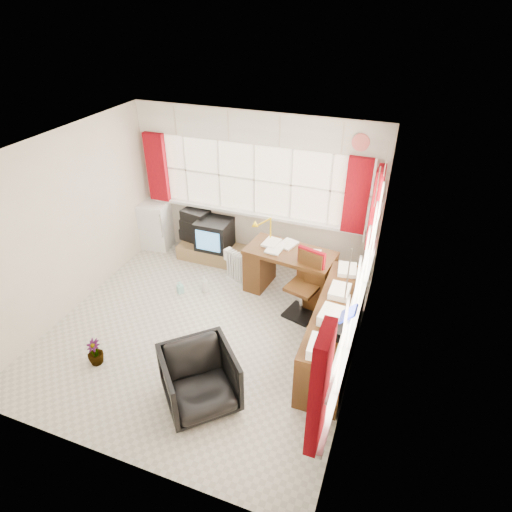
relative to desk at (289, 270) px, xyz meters
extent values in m
plane|color=beige|center=(-0.83, -1.24, -0.41)|extent=(4.00, 4.00, 0.00)
plane|color=beige|center=(-0.83, 0.76, 0.84)|extent=(4.00, 0.00, 4.00)
plane|color=beige|center=(-0.83, -3.24, 0.84)|extent=(4.00, 0.00, 4.00)
plane|color=beige|center=(-2.83, -1.24, 0.84)|extent=(0.00, 4.00, 4.00)
plane|color=beige|center=(1.17, -1.24, 0.84)|extent=(0.00, 4.00, 4.00)
plane|color=white|center=(-0.83, -1.24, 2.09)|extent=(4.00, 4.00, 0.00)
plane|color=#FFE8C9|center=(-0.83, 0.74, 1.04)|extent=(3.60, 0.00, 3.60)
cube|color=white|center=(-0.83, 0.70, 0.46)|extent=(3.70, 0.12, 0.05)
cube|color=white|center=(-2.03, 0.73, 1.04)|extent=(0.03, 0.02, 1.10)
cube|color=white|center=(-1.43, 0.73, 1.04)|extent=(0.03, 0.02, 1.10)
cube|color=white|center=(-0.83, 0.73, 1.04)|extent=(0.03, 0.02, 1.10)
cube|color=white|center=(-0.23, 0.73, 1.04)|extent=(0.03, 0.02, 1.10)
cube|color=white|center=(0.37, 0.73, 1.04)|extent=(0.03, 0.02, 1.10)
plane|color=#FFE8C9|center=(1.15, -1.24, 1.04)|extent=(0.00, 3.60, 3.60)
cube|color=white|center=(1.11, -1.24, 0.46)|extent=(0.12, 3.70, 0.05)
cube|color=white|center=(1.14, -2.44, 1.04)|extent=(0.02, 0.03, 1.10)
cube|color=white|center=(1.14, -1.84, 1.04)|extent=(0.02, 0.03, 1.10)
cube|color=white|center=(1.14, -1.24, 1.04)|extent=(0.02, 0.03, 1.10)
cube|color=white|center=(1.14, -0.64, 1.04)|extent=(0.02, 0.03, 1.10)
cube|color=white|center=(1.14, -0.04, 1.04)|extent=(0.02, 0.03, 1.10)
cube|color=#9C080D|center=(-2.53, 0.66, 1.04)|extent=(0.35, 0.10, 1.15)
cube|color=#9C080D|center=(0.77, 0.66, 1.04)|extent=(0.35, 0.10, 1.15)
cube|color=#9C080D|center=(1.07, 0.36, 1.04)|extent=(0.10, 0.35, 1.15)
cube|color=#9C080D|center=(1.07, -2.94, 1.04)|extent=(0.10, 0.35, 1.15)
cube|color=white|center=(-0.83, 0.72, 1.84)|extent=(3.95, 0.08, 0.48)
cube|color=white|center=(1.13, -1.24, 1.84)|extent=(0.08, 3.95, 0.48)
cube|color=#4D3112|center=(0.00, 0.00, 0.30)|extent=(1.36, 0.79, 0.06)
cube|color=#4D3112|center=(-0.49, 0.06, -0.07)|extent=(0.37, 0.61, 0.68)
cube|color=#4D3112|center=(0.49, -0.06, -0.07)|extent=(0.37, 0.61, 0.68)
cube|color=white|center=(0.00, 0.00, 0.34)|extent=(0.25, 0.32, 0.02)
cube|color=white|center=(0.00, 0.00, 0.35)|extent=(0.25, 0.32, 0.02)
cube|color=white|center=(0.00, 0.00, 0.35)|extent=(0.25, 0.32, 0.02)
cube|color=white|center=(0.00, 0.00, 0.35)|extent=(0.25, 0.32, 0.02)
cylinder|color=yellow|center=(-0.38, 0.23, 0.34)|extent=(0.09, 0.09, 0.02)
cylinder|color=yellow|center=(-0.38, 0.23, 0.51)|extent=(0.02, 0.02, 0.34)
cone|color=yellow|center=(-0.38, 0.23, 0.65)|extent=(0.14, 0.12, 0.14)
cube|color=black|center=(0.31, -0.44, -0.39)|extent=(0.51, 0.51, 0.04)
cylinder|color=silver|center=(0.31, -0.44, -0.17)|extent=(0.06, 0.06, 0.48)
cube|color=#4D3112|center=(0.31, -0.44, 0.07)|extent=(0.49, 0.48, 0.06)
cube|color=#4D3112|center=(0.37, -0.25, 0.32)|extent=(0.37, 0.14, 0.46)
cube|color=#9C080D|center=(0.37, -0.25, 0.34)|extent=(0.40, 0.16, 0.48)
imported|color=black|center=(-0.33, -2.30, -0.06)|extent=(1.09, 1.09, 0.71)
cube|color=white|center=(-0.83, -0.04, -0.37)|extent=(0.40, 0.28, 0.07)
cube|color=white|center=(-0.98, 0.03, -0.10)|extent=(0.06, 0.11, 0.48)
cube|color=white|center=(-0.93, 0.01, -0.10)|extent=(0.06, 0.11, 0.48)
cube|color=white|center=(-0.88, -0.02, -0.10)|extent=(0.06, 0.11, 0.48)
cube|color=white|center=(-0.83, -0.04, -0.10)|extent=(0.06, 0.11, 0.48)
cube|color=white|center=(-0.78, -0.06, -0.10)|extent=(0.06, 0.11, 0.48)
cube|color=white|center=(-0.73, -0.08, -0.10)|extent=(0.06, 0.11, 0.48)
cube|color=white|center=(-0.68, -0.10, -0.10)|extent=(0.06, 0.11, 0.48)
cube|color=#4D3112|center=(0.90, -1.04, -0.04)|extent=(0.50, 2.00, 0.75)
cube|color=white|center=(0.87, -1.84, 0.39)|extent=(0.24, 0.32, 0.10)
cube|color=white|center=(0.87, -1.30, 0.39)|extent=(0.24, 0.32, 0.10)
cube|color=white|center=(0.87, -0.77, 0.39)|extent=(0.24, 0.32, 0.10)
cube|color=white|center=(0.87, -0.24, 0.39)|extent=(0.24, 0.32, 0.10)
cube|color=black|center=(1.01, -1.46, 0.40)|extent=(0.31, 0.38, 0.12)
cube|color=#98794C|center=(-1.38, 0.48, -0.29)|extent=(1.40, 0.50, 0.25)
cube|color=black|center=(-1.45, 0.48, 0.09)|extent=(0.55, 0.50, 0.50)
cube|color=#509FE3|center=(-1.45, 0.22, 0.09)|extent=(0.42, 0.02, 0.34)
cube|color=black|center=(-1.85, 0.60, -0.06)|extent=(0.59, 0.43, 0.20)
cube|color=black|center=(-1.85, 0.60, 0.13)|extent=(0.54, 0.41, 0.19)
cube|color=black|center=(-1.85, 0.60, 0.31)|extent=(0.49, 0.38, 0.18)
cube|color=white|center=(-2.63, 0.56, 0.01)|extent=(0.55, 0.55, 0.84)
cube|color=silver|center=(-2.38, 0.34, 0.13)|extent=(0.02, 0.02, 0.45)
imported|color=silver|center=(-1.21, -0.42, -0.27)|extent=(0.14, 0.14, 0.29)
imported|color=#99E4D7|center=(-1.56, -0.58, -0.31)|extent=(0.13, 0.13, 0.20)
imported|color=black|center=(-1.83, -2.23, -0.23)|extent=(0.24, 0.24, 0.36)
camera|label=1|loc=(1.37, -5.12, 3.58)|focal=30.00mm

